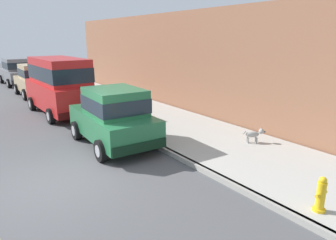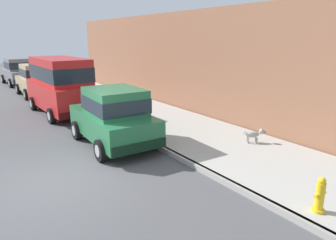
% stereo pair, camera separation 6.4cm
% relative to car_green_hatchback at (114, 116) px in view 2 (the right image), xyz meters
% --- Properties ---
extents(ground_plane, '(80.00, 80.00, 0.00)m').
position_rel_car_green_hatchback_xyz_m(ground_plane, '(-2.22, -1.56, -0.98)').
color(ground_plane, '#4C4C4F').
extents(curb, '(0.16, 64.00, 0.14)m').
position_rel_car_green_hatchback_xyz_m(curb, '(0.98, -1.56, -0.91)').
color(curb, gray).
rests_on(curb, ground).
extents(sidewalk, '(3.60, 64.00, 0.14)m').
position_rel_car_green_hatchback_xyz_m(sidewalk, '(2.78, -1.56, -0.91)').
color(sidewalk, '#A8A59E').
rests_on(sidewalk, ground).
extents(car_green_hatchback, '(2.06, 3.86, 1.88)m').
position_rel_car_green_hatchback_xyz_m(car_green_hatchback, '(0.00, 0.00, 0.00)').
color(car_green_hatchback, '#23663D').
rests_on(car_green_hatchback, ground).
extents(car_red_van, '(2.24, 4.95, 2.52)m').
position_rel_car_green_hatchback_xyz_m(car_red_van, '(-0.10, 5.33, 0.42)').
color(car_red_van, red).
rests_on(car_red_van, ground).
extents(car_tan_hatchback, '(2.00, 3.82, 1.88)m').
position_rel_car_green_hatchback_xyz_m(car_tan_hatchback, '(-0.03, 10.60, 0.00)').
color(car_tan_hatchback, tan).
rests_on(car_tan_hatchback, ground).
extents(car_grey_sedan, '(2.16, 4.66, 1.92)m').
position_rel_car_green_hatchback_xyz_m(car_grey_sedan, '(-0.05, 16.18, 0.01)').
color(car_grey_sedan, slate).
rests_on(car_grey_sedan, ground).
extents(dog_grey, '(0.67, 0.45, 0.49)m').
position_rel_car_green_hatchback_xyz_m(dog_grey, '(3.58, -2.73, -0.55)').
color(dog_grey, '#999691').
rests_on(dog_grey, sidewalk).
extents(fire_hydrant, '(0.34, 0.24, 0.72)m').
position_rel_car_green_hatchback_xyz_m(fire_hydrant, '(1.43, -6.08, -0.50)').
color(fire_hydrant, gold).
rests_on(fire_hydrant, sidewalk).
extents(building_facade, '(0.50, 20.00, 4.53)m').
position_rel_car_green_hatchback_xyz_m(building_facade, '(4.88, 4.25, 1.29)').
color(building_facade, '#8C5B42').
rests_on(building_facade, ground).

